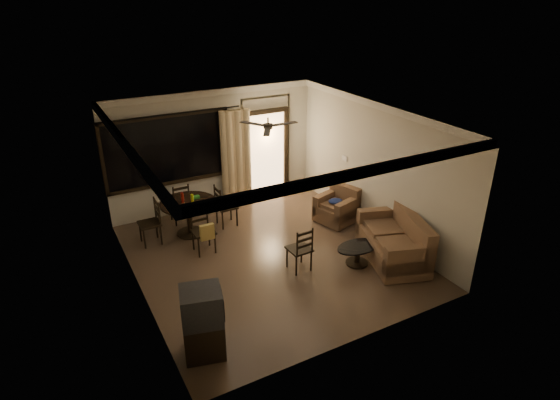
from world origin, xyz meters
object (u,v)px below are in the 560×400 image
dining_table (189,209)px  dining_chair_west (151,231)px  sofa (396,242)px  dining_chair_south (204,238)px  dining_chair_north (181,210)px  side_chair (299,257)px  tv_cabinet (203,322)px  coffee_table (358,252)px  armchair (338,208)px  dining_chair_east (226,213)px

dining_table → dining_chair_west: dining_table is taller
sofa → dining_chair_south: bearing=166.5°
dining_chair_north → side_chair: (1.35, -2.96, -0.01)m
sofa → tv_cabinet: bearing=-151.7°
coffee_table → dining_table: bearing=132.1°
dining_table → dining_chair_west: size_ratio=1.25×
sofa → side_chair: bearing=-178.2°
armchair → coffee_table: 1.82m
dining_chair_north → sofa: size_ratio=0.49×
dining_chair_south → dining_chair_west: bearing=134.3°
sofa → dining_chair_east: bearing=148.1°
dining_chair_east → sofa: 3.72m
dining_chair_west → coffee_table: bearing=50.4°
armchair → tv_cabinet: bearing=-164.7°
dining_chair_west → dining_chair_north: (0.83, 0.64, 0.00)m
dining_chair_west → dining_chair_east: 1.67m
dining_chair_east → sofa: bearing=-141.2°
dining_chair_east → side_chair: size_ratio=1.04×
dining_chair_north → side_chair: 3.25m
dining_chair_east → dining_chair_north: same height
dining_table → tv_cabinet: 3.69m
tv_cabinet → armchair: bearing=46.6°
dining_chair_west → tv_cabinet: tv_cabinet is taller
dining_chair_west → dining_chair_south: 1.20m
tv_cabinet → dining_chair_west: bearing=102.4°
dining_chair_east → tv_cabinet: bearing=152.7°
sofa → coffee_table: (-0.75, 0.21, -0.11)m
dining_chair_north → side_chair: bearing=114.3°
dining_chair_north → coffee_table: dining_chair_north is taller
dining_table → dining_chair_north: dining_table is taller
dining_chair_south → tv_cabinet: 2.89m
dining_chair_south → dining_chair_east: bearing=45.7°
dining_table → armchair: (3.13, -1.01, -0.27)m
dining_chair_west → armchair: bearing=75.6°
tv_cabinet → armchair: tv_cabinet is taller
dining_table → dining_chair_east: dining_table is taller
sofa → coffee_table: bearing=-176.3°
dining_chair_west → tv_cabinet: 3.57m
dining_table → dining_chair_east: 0.89m
dining_chair_south → coffee_table: bearing=-37.2°
dining_chair_west → coffee_table: (3.26, -2.68, -0.02)m
dining_chair_east → armchair: (2.29, -1.01, 0.04)m
dining_chair_south → side_chair: bearing=-47.6°
tv_cabinet → armchair: (4.12, 2.55, -0.23)m
coffee_table → dining_chair_east: bearing=120.6°
armchair → dining_chair_east: bearing=139.8°
dining_chair_east → armchair: bearing=-113.9°
dining_chair_west → dining_chair_south: same height
dining_chair_east → armchair: size_ratio=0.99×
dining_chair_south → armchair: size_ratio=0.99×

